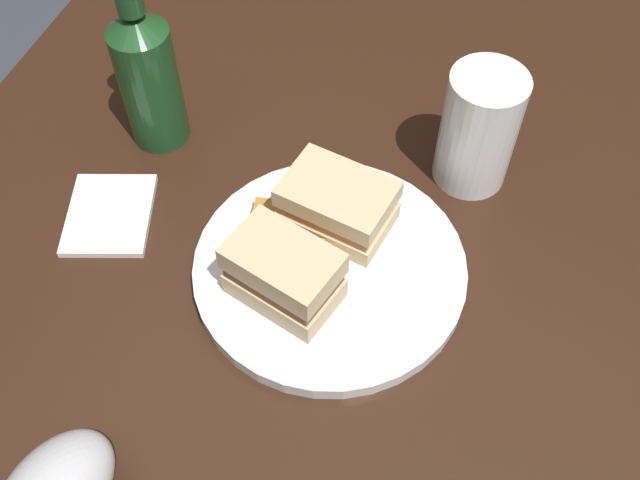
# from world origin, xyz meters

# --- Properties ---
(ground_plane) EXTENTS (6.00, 6.00, 0.00)m
(ground_plane) POSITION_xyz_m (0.00, 0.00, 0.00)
(ground_plane) COLOR #333842
(dining_table) EXTENTS (1.25, 0.91, 0.77)m
(dining_table) POSITION_xyz_m (0.00, 0.00, 0.38)
(dining_table) COLOR black
(dining_table) RESTS_ON ground
(plate) EXTENTS (0.28, 0.28, 0.02)m
(plate) POSITION_xyz_m (0.03, 0.03, 0.78)
(plate) COLOR white
(plate) RESTS_ON dining_table
(sandwich_half_left) EXTENTS (0.10, 0.12, 0.06)m
(sandwich_half_left) POSITION_xyz_m (-0.02, 0.02, 0.81)
(sandwich_half_left) COLOR #CCB284
(sandwich_half_left) RESTS_ON plate
(sandwich_half_right) EXTENTS (0.09, 0.12, 0.07)m
(sandwich_half_right) POSITION_xyz_m (0.08, 0.00, 0.82)
(sandwich_half_right) COLOR #CCB284
(sandwich_half_right) RESTS_ON plate
(potato_wedge_front) EXTENTS (0.05, 0.06, 0.02)m
(potato_wedge_front) POSITION_xyz_m (0.04, -0.00, 0.80)
(potato_wedge_front) COLOR #B77F33
(potato_wedge_front) RESTS_ON plate
(potato_wedge_middle) EXTENTS (0.03, 0.05, 0.02)m
(potato_wedge_middle) POSITION_xyz_m (0.03, 0.00, 0.80)
(potato_wedge_middle) COLOR #B77F33
(potato_wedge_middle) RESTS_ON plate
(potato_wedge_back) EXTENTS (0.03, 0.05, 0.02)m
(potato_wedge_back) POSITION_xyz_m (-0.01, -0.04, 0.79)
(potato_wedge_back) COLOR #AD702D
(potato_wedge_back) RESTS_ON plate
(pint_glass) EXTENTS (0.08, 0.08, 0.14)m
(pint_glass) POSITION_xyz_m (-0.15, 0.14, 0.83)
(pint_glass) COLOR white
(pint_glass) RESTS_ON dining_table
(cider_bottle) EXTENTS (0.07, 0.07, 0.24)m
(cider_bottle) POSITION_xyz_m (-0.10, -0.22, 0.86)
(cider_bottle) COLOR #19421E
(cider_bottle) RESTS_ON dining_table
(napkin) EXTENTS (0.13, 0.12, 0.01)m
(napkin) POSITION_xyz_m (0.04, -0.22, 0.77)
(napkin) COLOR white
(napkin) RESTS_ON dining_table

